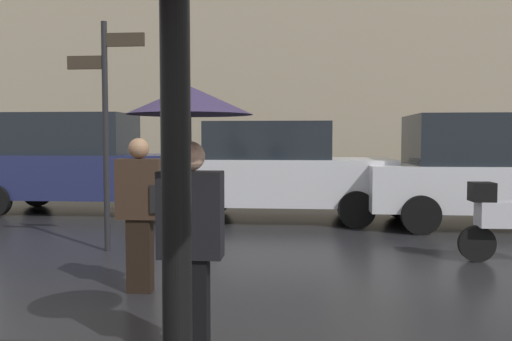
# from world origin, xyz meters

# --- Properties ---
(pedestrian_with_umbrella) EXTENTS (0.86, 0.86, 1.91)m
(pedestrian_with_umbrella) POSITION_xyz_m (-0.58, 1.31, 1.45)
(pedestrian_with_umbrella) COLOR black
(pedestrian_with_umbrella) RESTS_ON ground
(pedestrian_with_bag) EXTENTS (0.48, 0.24, 1.56)m
(pedestrian_with_bag) POSITION_xyz_m (-1.43, 2.94, 0.89)
(pedestrian_with_bag) COLOR black
(pedestrian_with_bag) RESTS_ON ground
(parked_scooter) EXTENTS (1.37, 0.32, 1.23)m
(parked_scooter) POSITION_xyz_m (2.79, 4.60, 0.55)
(parked_scooter) COLOR black
(parked_scooter) RESTS_ON ground
(parked_car_left) EXTENTS (4.52, 1.87, 2.09)m
(parked_car_left) POSITION_xyz_m (-4.54, 8.60, 1.04)
(parked_car_left) COLOR #1E234C
(parked_car_left) RESTS_ON ground
(parked_car_right) EXTENTS (4.22, 1.90, 1.88)m
(parked_car_right) POSITION_xyz_m (-0.31, 7.89, 0.96)
(parked_car_right) COLOR silver
(parked_car_right) RESTS_ON ground
(parked_car_distant) EXTENTS (4.45, 2.07, 1.98)m
(parked_car_distant) POSITION_xyz_m (3.47, 7.45, 0.99)
(parked_car_distant) COLOR silver
(parked_car_distant) RESTS_ON ground
(street_signpost) EXTENTS (1.08, 0.08, 3.14)m
(street_signpost) POSITION_xyz_m (-2.50, 4.83, 1.90)
(street_signpost) COLOR black
(street_signpost) RESTS_ON ground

